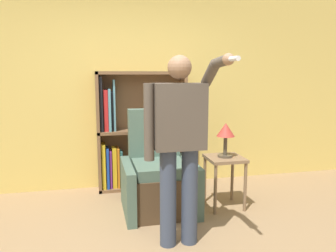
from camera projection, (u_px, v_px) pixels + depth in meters
wall_back at (130, 86)px, 4.50m from camera, size 8.00×0.06×2.80m
bookcase at (132, 134)px, 4.45m from camera, size 1.20×0.28×1.60m
armchair at (158, 178)px, 3.80m from camera, size 0.82×0.80×1.15m
person_standing at (179, 139)px, 2.89m from camera, size 0.60×0.78×1.73m
side_table at (225, 166)px, 3.84m from camera, size 0.42×0.42×0.61m
table_lamp at (226, 133)px, 3.78m from camera, size 0.21×0.21×0.40m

